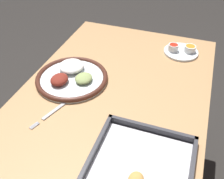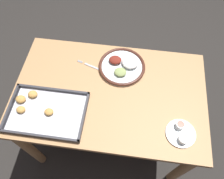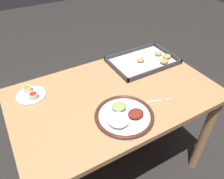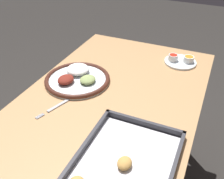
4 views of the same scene
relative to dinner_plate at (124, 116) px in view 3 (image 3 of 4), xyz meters
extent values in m
plane|color=#282623|center=(0.06, 0.19, -0.73)|extent=(8.00, 8.00, 0.00)
cube|color=#AD7F51|center=(0.06, 0.19, -0.03)|extent=(1.14, 0.71, 0.03)
cylinder|color=#AD7F51|center=(0.58, -0.12, -0.39)|extent=(0.06, 0.06, 0.69)
cylinder|color=#AD7F51|center=(-0.46, 0.50, -0.39)|extent=(0.06, 0.06, 0.69)
cylinder|color=#AD7F51|center=(0.58, 0.50, -0.39)|extent=(0.06, 0.06, 0.69)
cylinder|color=silver|center=(0.00, 0.00, -0.01)|extent=(0.29, 0.29, 0.01)
torus|color=#472319|center=(0.00, 0.00, 0.00)|extent=(0.30, 0.30, 0.02)
ellipsoid|color=white|center=(-0.05, -0.02, 0.02)|extent=(0.10, 0.10, 0.04)
ellipsoid|color=maroon|center=(0.05, -0.03, 0.01)|extent=(0.08, 0.07, 0.03)
ellipsoid|color=#8C9E5B|center=(0.01, 0.06, 0.01)|extent=(0.08, 0.07, 0.03)
cube|color=#B2B2B7|center=(0.16, 0.03, -0.01)|extent=(0.16, 0.06, 0.00)
cylinder|color=#B2B2B7|center=(0.27, -0.01, -0.01)|extent=(0.03, 0.01, 0.00)
cylinder|color=#B2B2B7|center=(0.27, -0.01, -0.01)|extent=(0.03, 0.01, 0.00)
cylinder|color=#B2B2B7|center=(0.27, 0.00, -0.01)|extent=(0.03, 0.01, 0.00)
cylinder|color=#B2B2B7|center=(0.28, 0.00, -0.01)|extent=(0.03, 0.01, 0.00)
cylinder|color=silver|center=(-0.36, 0.39, -0.01)|extent=(0.16, 0.16, 0.01)
cylinder|color=silver|center=(-0.35, 0.36, 0.01)|extent=(0.05, 0.05, 0.03)
cylinder|color=#B22819|center=(-0.35, 0.36, 0.03)|extent=(0.04, 0.04, 0.01)
cylinder|color=silver|center=(-0.36, 0.43, 0.01)|extent=(0.05, 0.05, 0.03)
cylinder|color=#C67F23|center=(-0.36, 0.43, 0.02)|extent=(0.04, 0.04, 0.01)
cube|color=#333338|center=(0.38, 0.37, -0.01)|extent=(0.44, 0.29, 0.01)
cube|color=silver|center=(0.38, 0.37, -0.01)|extent=(0.40, 0.27, 0.00)
cube|color=#333338|center=(0.38, 0.23, 0.00)|extent=(0.44, 0.01, 0.02)
cube|color=#333338|center=(0.38, 0.51, 0.00)|extent=(0.44, 0.01, 0.02)
cube|color=#333338|center=(0.17, 0.37, 0.00)|extent=(0.01, 0.29, 0.02)
cube|color=#333338|center=(0.59, 0.37, 0.00)|extent=(0.01, 0.29, 0.02)
ellipsoid|color=#C18E47|center=(0.37, 0.37, 0.01)|extent=(0.05, 0.04, 0.03)
ellipsoid|color=#C18E47|center=(0.49, 0.28, 0.01)|extent=(0.06, 0.05, 0.03)
ellipsoid|color=#C18E47|center=(0.55, 0.32, 0.01)|extent=(0.06, 0.05, 0.03)
ellipsoid|color=#C18E47|center=(0.53, 0.38, 0.01)|extent=(0.05, 0.04, 0.03)
camera|label=1|loc=(0.75, 0.44, 0.65)|focal=42.00mm
camera|label=2|loc=(-0.05, 0.82, 1.11)|focal=35.00mm
camera|label=3|loc=(-0.42, -0.62, 0.78)|focal=35.00mm
camera|label=4|loc=(0.85, 0.55, 0.63)|focal=42.00mm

